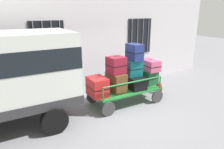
{
  "coord_description": "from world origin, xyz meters",
  "views": [
    {
      "loc": [
        -3.46,
        -5.06,
        3.05
      ],
      "look_at": [
        -0.29,
        0.46,
        1.1
      ],
      "focal_mm": 33.21,
      "sensor_mm": 36.0,
      "label": 1
    }
  ],
  "objects": [
    {
      "name": "cart_railing",
      "position": [
        0.23,
        0.46,
        0.86
      ],
      "size": [
        2.26,
        1.04,
        0.43
      ],
      "color": "#1E722D",
      "rests_on": "luggage_cart"
    },
    {
      "name": "suitcase_center_middle",
      "position": [
        0.58,
        0.44,
        1.19
      ],
      "size": [
        0.53,
        0.34,
        0.56
      ],
      "color": "#0F5960",
      "rests_on": "suitcase_center_bottom"
    },
    {
      "name": "suitcase_midright_middle",
      "position": [
        1.3,
        0.5,
        1.21
      ],
      "size": [
        0.48,
        0.76,
        0.39
      ],
      "color": "#CC4C72",
      "rests_on": "suitcase_midright_bottom"
    },
    {
      "name": "suitcase_left_bottom",
      "position": [
        -0.84,
        0.43,
        0.8
      ],
      "size": [
        0.52,
        0.71,
        0.6
      ],
      "color": "#B21E1E",
      "rests_on": "luggage_cart"
    },
    {
      "name": "suitcase_center_bottom",
      "position": [
        0.58,
        0.43,
        0.7
      ],
      "size": [
        0.58,
        0.87,
        0.41
      ],
      "color": "black",
      "rests_on": "luggage_cart"
    },
    {
      "name": "suitcase_midleft_middle",
      "position": [
        -0.13,
        0.48,
        1.39
      ],
      "size": [
        0.56,
        0.54,
        0.54
      ],
      "color": "maroon",
      "rests_on": "suitcase_midleft_bottom"
    },
    {
      "name": "suitcase_midleft_bottom",
      "position": [
        -0.13,
        0.47,
        0.81
      ],
      "size": [
        0.5,
        0.73,
        0.62
      ],
      "color": "brown",
      "rests_on": "luggage_cart"
    },
    {
      "name": "suitcase_midright_bottom",
      "position": [
        1.3,
        0.44,
        0.76
      ],
      "size": [
        0.55,
        0.41,
        0.51
      ],
      "color": "#194C28",
      "rests_on": "luggage_cart"
    },
    {
      "name": "backpack",
      "position": [
        1.86,
        0.57,
        0.22
      ],
      "size": [
        0.27,
        0.22,
        0.44
      ],
      "color": "maroon",
      "rests_on": "ground"
    },
    {
      "name": "ground_plane",
      "position": [
        0.0,
        0.0,
        0.0
      ],
      "size": [
        40.0,
        40.0,
        0.0
      ],
      "primitive_type": "plane",
      "color": "gray"
    },
    {
      "name": "building_wall",
      "position": [
        0.0,
        2.52,
        2.5
      ],
      "size": [
        12.0,
        0.38,
        5.0
      ],
      "color": "silver",
      "rests_on": "ground"
    },
    {
      "name": "suitcase_center_top",
      "position": [
        0.58,
        0.48,
        1.75
      ],
      "size": [
        0.42,
        0.57,
        0.55
      ],
      "color": "navy",
      "rests_on": "suitcase_center_middle"
    },
    {
      "name": "luggage_cart",
      "position": [
        0.23,
        0.46,
        0.41
      ],
      "size": [
        2.39,
        1.17,
        0.5
      ],
      "color": "#1E722D",
      "rests_on": "ground"
    }
  ]
}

